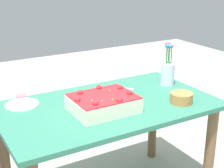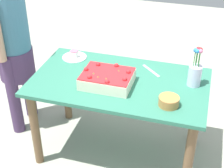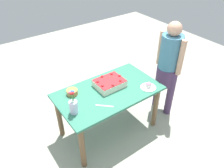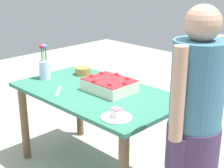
{
  "view_description": "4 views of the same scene",
  "coord_description": "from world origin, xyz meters",
  "px_view_note": "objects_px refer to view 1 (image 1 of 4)",
  "views": [
    {
      "loc": [
        0.98,
        1.75,
        1.56
      ],
      "look_at": [
        -0.04,
        -0.02,
        0.85
      ],
      "focal_mm": 55.0,
      "sensor_mm": 36.0,
      "label": 1
    },
    {
      "loc": [
        -0.59,
        2.18,
        2.13
      ],
      "look_at": [
        0.03,
        0.11,
        0.76
      ],
      "focal_mm": 55.0,
      "sensor_mm": 36.0,
      "label": 2
    },
    {
      "loc": [
        -1.29,
        -1.87,
        2.48
      ],
      "look_at": [
        0.06,
        0.0,
        0.81
      ],
      "focal_mm": 35.0,
      "sensor_mm": 36.0,
      "label": 3
    },
    {
      "loc": [
        1.91,
        -1.74,
        1.67
      ],
      "look_at": [
        0.1,
        0.08,
        0.79
      ],
      "focal_mm": 55.0,
      "sensor_mm": 36.0,
      "label": 4
    }
  ],
  "objects_px": {
    "serving_plate_with_slice": "(22,103)",
    "cake_knife": "(118,88)",
    "sheet_cake": "(103,103)",
    "fruit_bowl": "(181,98)",
    "flower_vase": "(168,71)"
  },
  "relations": [
    {
      "from": "serving_plate_with_slice",
      "to": "cake_knife",
      "type": "height_order",
      "value": "serving_plate_with_slice"
    },
    {
      "from": "sheet_cake",
      "to": "serving_plate_with_slice",
      "type": "relative_size",
      "value": 1.8
    },
    {
      "from": "serving_plate_with_slice",
      "to": "fruit_bowl",
      "type": "bearing_deg",
      "value": 152.18
    },
    {
      "from": "flower_vase",
      "to": "fruit_bowl",
      "type": "height_order",
      "value": "flower_vase"
    },
    {
      "from": "serving_plate_with_slice",
      "to": "flower_vase",
      "type": "distance_m",
      "value": 1.05
    },
    {
      "from": "sheet_cake",
      "to": "serving_plate_with_slice",
      "type": "height_order",
      "value": "sheet_cake"
    },
    {
      "from": "sheet_cake",
      "to": "flower_vase",
      "type": "height_order",
      "value": "flower_vase"
    },
    {
      "from": "serving_plate_with_slice",
      "to": "flower_vase",
      "type": "height_order",
      "value": "flower_vase"
    },
    {
      "from": "serving_plate_with_slice",
      "to": "fruit_bowl",
      "type": "xyz_separation_m",
      "value": [
        -0.89,
        0.47,
        0.02
      ]
    },
    {
      "from": "cake_knife",
      "to": "fruit_bowl",
      "type": "xyz_separation_m",
      "value": [
        -0.21,
        0.43,
        0.03
      ]
    },
    {
      "from": "sheet_cake",
      "to": "flower_vase",
      "type": "distance_m",
      "value": 0.66
    },
    {
      "from": "sheet_cake",
      "to": "fruit_bowl",
      "type": "bearing_deg",
      "value": 164.14
    },
    {
      "from": "serving_plate_with_slice",
      "to": "flower_vase",
      "type": "bearing_deg",
      "value": 171.63
    },
    {
      "from": "sheet_cake",
      "to": "fruit_bowl",
      "type": "xyz_separation_m",
      "value": [
        -0.49,
        0.14,
        -0.02
      ]
    },
    {
      "from": "fruit_bowl",
      "to": "flower_vase",
      "type": "bearing_deg",
      "value": -113.92
    }
  ]
}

